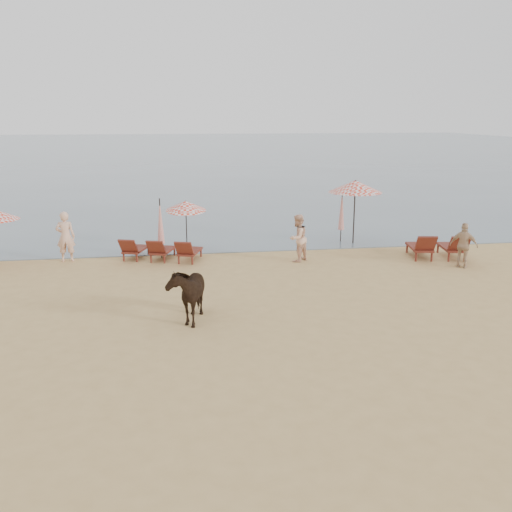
{
  "coord_description": "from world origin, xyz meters",
  "views": [
    {
      "loc": [
        -2.59,
        -11.96,
        5.38
      ],
      "look_at": [
        0.0,
        5.0,
        1.1
      ],
      "focal_mm": 40.0,
      "sensor_mm": 36.0,
      "label": 1
    }
  ],
  "objects": [
    {
      "name": "umbrella_open_left_b",
      "position": [
        -1.95,
        10.95,
        1.79
      ],
      "size": [
        1.62,
        1.65,
        2.07
      ],
      "rotation": [
        0.0,
        0.0,
        -0.1
      ],
      "color": "black",
      "rests_on": "ground"
    },
    {
      "name": "umbrella_closed_left",
      "position": [
        -2.97,
        9.62,
        1.42
      ],
      "size": [
        0.28,
        0.28,
        2.31
      ],
      "rotation": [
        0.0,
        0.0,
        0.21
      ],
      "color": "black",
      "rests_on": "ground"
    },
    {
      "name": "lounger_cluster_left",
      "position": [
        -2.99,
        9.21,
        0.42
      ],
      "size": [
        3.16,
        2.44,
        0.61
      ],
      "rotation": [
        0.0,
        0.0,
        -0.32
      ],
      "color": "maroon",
      "rests_on": "ground"
    },
    {
      "name": "beachgoer_right_b",
      "position": [
        7.76,
        6.54,
        0.82
      ],
      "size": [
        1.01,
        0.88,
        1.64
      ],
      "primitive_type": "imported",
      "rotation": [
        0.0,
        0.0,
        2.52
      ],
      "color": "tan",
      "rests_on": "ground"
    },
    {
      "name": "ground",
      "position": [
        0.0,
        0.0,
        0.0
      ],
      "size": [
        120.0,
        120.0,
        0.0
      ],
      "primitive_type": "plane",
      "color": "tan",
      "rests_on": "ground"
    },
    {
      "name": "umbrella_open_right",
      "position": [
        5.08,
        10.85,
        2.45
      ],
      "size": [
        2.23,
        2.23,
        2.72
      ],
      "rotation": [
        0.0,
        0.0,
        0.08
      ],
      "color": "black",
      "rests_on": "ground"
    },
    {
      "name": "beachgoer_left",
      "position": [
        -6.48,
        9.63,
        0.95
      ],
      "size": [
        0.7,
        0.46,
        1.9
      ],
      "primitive_type": "imported",
      "rotation": [
        0.0,
        0.0,
        3.13
      ],
      "color": "#E3AB8D",
      "rests_on": "ground"
    },
    {
      "name": "umbrella_closed_right",
      "position": [
        4.67,
        11.31,
        1.36
      ],
      "size": [
        0.27,
        0.27,
        2.22
      ],
      "rotation": [
        0.0,
        0.0,
        -0.11
      ],
      "color": "black",
      "rests_on": "ground"
    },
    {
      "name": "sea",
      "position": [
        0.0,
        80.0,
        0.0
      ],
      "size": [
        160.0,
        140.0,
        0.06
      ],
      "primitive_type": "cube",
      "color": "#51606B",
      "rests_on": "ground"
    },
    {
      "name": "beachgoer_right_a",
      "position": [
        2.08,
        8.35,
        0.89
      ],
      "size": [
        1.09,
        1.08,
        1.77
      ],
      "primitive_type": "imported",
      "rotation": [
        0.0,
        0.0,
        3.87
      ],
      "color": "#DFAB8B",
      "rests_on": "ground"
    },
    {
      "name": "lounger_cluster_right",
      "position": [
        7.44,
        7.89,
        0.49
      ],
      "size": [
        2.24,
        2.17,
        0.7
      ],
      "rotation": [
        0.0,
        0.0,
        -0.17
      ],
      "color": "maroon",
      "rests_on": "ground"
    },
    {
      "name": "cow",
      "position": [
        -2.22,
        2.63,
        0.78
      ],
      "size": [
        1.17,
        1.98,
        1.57
      ],
      "primitive_type": "imported",
      "rotation": [
        0.0,
        0.0,
        -0.18
      ],
      "color": "black",
      "rests_on": "ground"
    }
  ]
}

